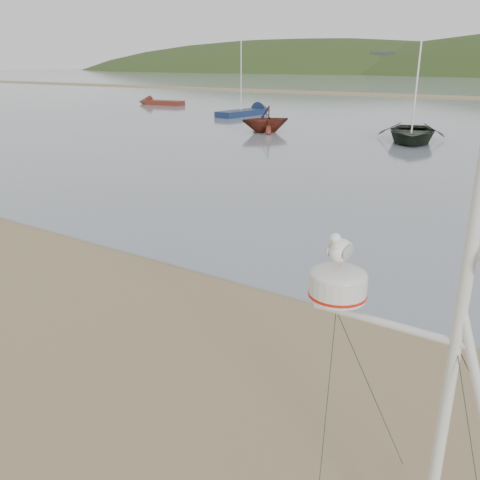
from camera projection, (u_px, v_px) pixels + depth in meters
The scene contains 6 objects.
ground at pixel (103, 375), 7.82m from camera, with size 560.00×560.00×0.00m, color olive.
mast_rig at pixel (429, 459), 4.50m from camera, with size 2.25×2.40×5.08m.
boat_dark at pixel (416, 94), 29.26m from camera, with size 3.96×1.15×5.55m, color black.
boat_red at pixel (266, 107), 33.89m from camera, with size 2.86×1.74×3.31m, color #531D13.
dinghy_red_far at pixel (154, 102), 56.56m from camera, with size 5.90×2.05×1.41m.
sailboat_blue_near at pixel (253, 111), 46.00m from camera, with size 2.38×6.95×6.77m.
Camera 1 is at (5.46, -4.40, 4.56)m, focal length 38.00 mm.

